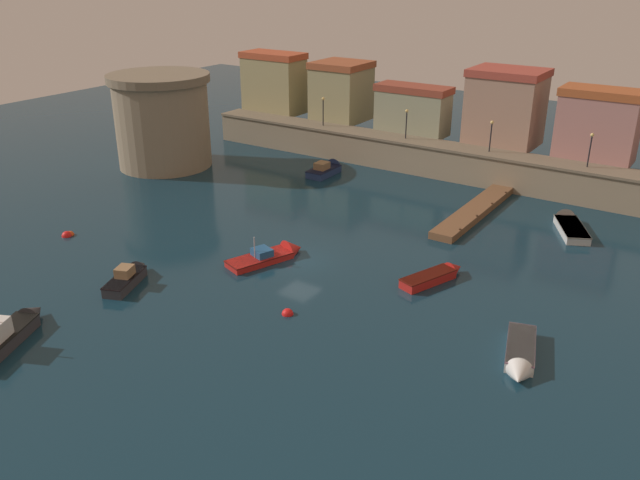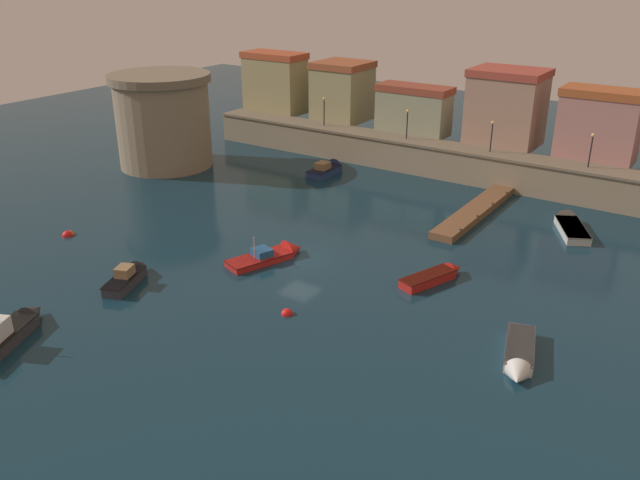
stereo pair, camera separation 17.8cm
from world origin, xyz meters
The scene contains 19 objects.
ground_plane centered at (0.00, 0.00, 0.00)m, with size 136.15×136.15×0.00m, color #112D3D.
quay_wall centered at (0.00, 24.18, 1.60)m, with size 54.46×3.28×3.19m.
old_town_backdrop centered at (-2.07, 27.84, 6.20)m, with size 53.20×5.62×7.34m.
fortress_tower centered at (-25.20, 11.45, 4.77)m, with size 10.18×10.18×9.42m.
pier_dock centered at (6.99, 15.72, 0.30)m, with size 1.96×13.95×0.70m.
quay_lamp_0 centered at (-13.96, 24.18, 5.25)m, with size 0.32×0.32×3.06m.
quay_lamp_1 centered at (-3.96, 24.18, 5.19)m, with size 0.32×0.32×2.95m.
quay_lamp_2 centered at (4.83, 24.18, 5.18)m, with size 0.32×0.32×2.94m.
quay_lamp_3 centered at (13.72, 24.18, 5.22)m, with size 0.32×0.32×3.01m.
moored_boat_0 centered at (14.39, 17.05, 0.34)m, with size 4.41×6.37×1.68m.
moored_boat_1 centered at (9.49, 2.59, 0.35)m, with size 2.97×5.37×1.19m.
moored_boat_2 centered at (-7.38, -17.96, 0.56)m, with size 4.16×6.77×3.06m.
moored_boat_3 centered at (-7.45, -9.14, 0.46)m, with size 3.01×4.95×1.64m.
moored_boat_4 centered at (17.36, -4.01, 0.36)m, with size 2.89×5.66×1.40m.
moored_boat_5 centered at (-9.66, 18.53, 0.45)m, with size 1.91×4.95×1.89m.
moored_boat_6 centered at (-1.74, -0.73, 0.30)m, with size 3.66×6.27×2.66m.
mooring_buoy_0 centered at (-17.71, -6.45, 0.00)m, with size 0.80×0.80×0.80m, color red.
mooring_buoy_1 centered at (3.90, -6.74, 0.00)m, with size 0.72×0.72×0.72m, color red.
mooring_buoy_2 centered at (-17.70, -6.17, 0.00)m, with size 0.66×0.66×0.66m, color #EA4C19.
Camera 1 is at (25.09, -34.91, 20.09)m, focal length 37.04 mm.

